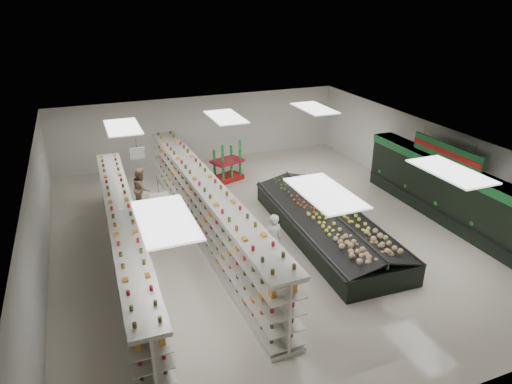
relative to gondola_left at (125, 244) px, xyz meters
name	(u,v)px	position (x,y,z in m)	size (l,w,h in m)	color
floor	(263,232)	(4.71, 0.65, -0.88)	(16.00, 16.00, 0.00)	beige
ceiling	(264,145)	(4.71, 0.65, 2.32)	(14.00, 16.00, 0.02)	white
wall_back	(201,129)	(4.71, 8.65, 0.72)	(14.00, 0.02, 3.20)	silver
wall_front	(425,348)	(4.71, -7.35, 0.72)	(14.00, 0.02, 3.20)	silver
wall_left	(38,226)	(-2.29, 0.65, 0.72)	(0.02, 16.00, 3.20)	silver
wall_right	(429,164)	(11.71, 0.65, 0.72)	(0.02, 16.00, 3.20)	silver
produce_wall_case	(446,188)	(11.24, -0.85, 0.36)	(0.93, 8.00, 2.20)	black
aisle_sign_near	(159,200)	(0.91, -1.35, 1.87)	(0.52, 0.06, 0.75)	white
aisle_sign_far	(137,153)	(0.91, 2.65, 1.87)	(0.52, 0.06, 0.75)	white
hortifruti_banner	(446,152)	(10.96, -0.85, 1.77)	(0.12, 3.20, 0.95)	#1C6931
gondola_left	(125,244)	(0.00, 0.00, 0.00)	(1.01, 11.05, 1.91)	silver
gondola_center	(206,212)	(2.77, 0.95, 0.09)	(1.33, 12.22, 2.11)	silver
produce_island	(327,223)	(6.63, -0.40, -0.39)	(2.88, 7.30, 1.08)	black
soda_endcap	(227,163)	(5.06, 5.69, -0.06)	(1.53, 1.27, 1.68)	red
shopper_main	(273,240)	(4.17, -1.40, -0.01)	(0.63, 0.42, 1.74)	white
shopper_background	(141,188)	(1.09, 4.15, -0.05)	(0.80, 0.50, 1.65)	tan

